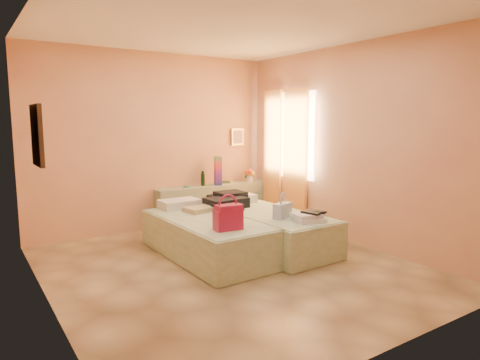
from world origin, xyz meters
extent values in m
plane|color=tan|center=(0.00, 0.00, 0.00)|extent=(4.50, 4.50, 0.00)
cube|color=#DEAA76|center=(0.00, 2.25, 1.40)|extent=(4.00, 0.02, 2.80)
cube|color=#DEAA76|center=(-2.00, 0.00, 1.40)|extent=(0.02, 4.50, 2.80)
cube|color=#DEAA76|center=(2.00, 0.00, 1.40)|extent=(0.02, 4.50, 2.80)
cube|color=white|center=(0.00, 0.00, 2.80)|extent=(4.00, 4.50, 0.02)
cube|color=#FFD29E|center=(1.98, 1.25, 1.50)|extent=(0.02, 1.10, 1.40)
cube|color=#F19839|center=(1.94, 1.10, 1.15)|extent=(0.05, 0.55, 2.20)
cube|color=#F19839|center=(1.94, 1.70, 1.15)|extent=(0.05, 0.45, 2.20)
cube|color=#2F1F15|center=(-1.97, 0.40, 1.60)|extent=(0.04, 0.50, 0.60)
cube|color=gold|center=(1.55, 2.22, 1.45)|extent=(0.25, 0.04, 0.30)
cube|color=gray|center=(0.98, 2.10, 0.33)|extent=(2.05, 0.30, 0.65)
cube|color=beige|center=(-0.03, 0.52, 0.25)|extent=(0.93, 2.02, 0.50)
cube|color=beige|center=(0.87, 0.40, 0.25)|extent=(0.93, 2.02, 0.50)
cylinder|color=#133519|center=(0.78, 2.10, 0.77)|extent=(0.08, 0.08, 0.24)
cube|color=#9E133C|center=(1.03, 2.02, 0.90)|extent=(0.13, 0.13, 0.49)
cylinder|color=#539867|center=(0.47, 2.08, 0.66)|extent=(0.13, 0.13, 0.03)
cube|color=#274A2C|center=(1.24, 2.17, 0.67)|extent=(0.20, 0.16, 0.03)
cube|color=silver|center=(1.69, 2.02, 0.79)|extent=(0.24, 0.24, 0.28)
cube|color=#9E133C|center=(-0.10, -0.11, 0.65)|extent=(0.33, 0.21, 0.29)
cube|color=tan|center=(0.09, 0.94, 0.53)|extent=(0.42, 0.36, 0.06)
cube|color=black|center=(0.59, 0.97, 0.59)|extent=(0.66, 0.66, 0.18)
cube|color=#42669F|center=(0.80, 0.02, 0.59)|extent=(0.32, 0.23, 0.19)
cube|color=silver|center=(0.95, -0.32, 0.55)|extent=(0.42, 0.38, 0.10)
cube|color=black|center=(1.01, -0.35, 0.61)|extent=(0.23, 0.28, 0.03)
camera|label=1|loc=(-2.62, -4.17, 1.75)|focal=32.00mm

